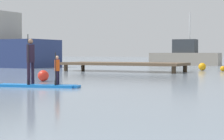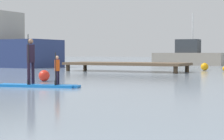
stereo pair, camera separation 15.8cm
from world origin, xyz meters
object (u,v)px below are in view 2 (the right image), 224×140
paddler_adult (31,58)px  paddleboard_near (38,86)px  mooring_buoy_mid (205,67)px  paddler_child_solo (57,69)px  fishing_boat_green_midground (188,56)px  mooring_buoy_near (44,76)px

paddler_adult → paddleboard_near: bearing=14.3°
mooring_buoy_mid → paddler_adult: bearing=-95.5°
mooring_buoy_mid → paddler_child_solo: bearing=-92.3°
paddleboard_near → fishing_boat_green_midground: size_ratio=0.44×
paddler_adult → fishing_boat_green_midground: size_ratio=0.25×
paddler_adult → paddler_child_solo: size_ratio=1.56×
paddler_adult → mooring_buoy_near: size_ratio=3.70×
paddler_adult → mooring_buoy_mid: size_ratio=3.35×
mooring_buoy_near → paddler_adult: bearing=-62.3°
paddler_child_solo → fishing_boat_green_midground: bearing=98.4°
fishing_boat_green_midground → paddleboard_near: bearing=-83.0°
paddler_child_solo → mooring_buoy_near: bearing=133.9°
paddler_child_solo → mooring_buoy_mid: 17.70m
paddleboard_near → mooring_buoy_mid: size_ratio=5.78×
paddler_child_solo → fishing_boat_green_midground: 30.54m
fishing_boat_green_midground → mooring_buoy_near: fishing_boat_green_midground is taller
paddler_adult → paddler_child_solo: (1.02, 0.23, -0.38)m
paddler_adult → paddler_child_solo: paddler_adult is taller
paddleboard_near → paddler_child_solo: (0.73, 0.16, 0.65)m
mooring_buoy_mid → mooring_buoy_near: bearing=-102.1°
paddler_adult → mooring_buoy_near: (-1.50, 2.86, -0.83)m
paddleboard_near → mooring_buoy_near: 3.32m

